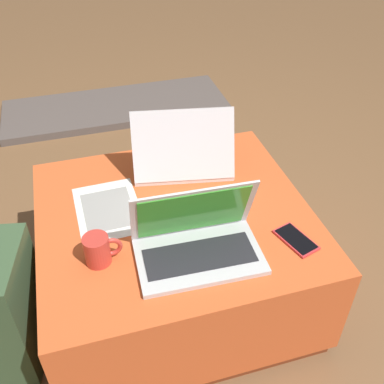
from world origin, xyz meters
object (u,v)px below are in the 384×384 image
Objects in this scene: backpack at (8,310)px; laptop_far at (183,156)px; laptop_near at (197,241)px; coffee_mug at (98,250)px; cell_phone at (296,240)px; paper_sheet at (108,209)px.

laptop_far is at bearing 128.03° from backpack.
laptop_near is 3.36× the size of coffee_mug.
coffee_mug reaches higher than cell_phone.
laptop_near is 0.73× the size of backpack.
laptop_far reaches higher than backpack.
cell_phone is (0.23, -0.47, -0.05)m from laptop_far.
coffee_mug is (0.31, -0.05, 0.24)m from backpack.
cell_phone is 0.62m from paper_sheet.
paper_sheet is at bearing 132.59° from laptop_near.
laptop_far is 2.61× the size of cell_phone.
paper_sheet is at bearing 38.60° from laptop_far.
backpack is 0.45m from paper_sheet.
backpack is at bearing -156.51° from paper_sheet.
backpack is 4.63× the size of coffee_mug.
paper_sheet is (-0.54, 0.31, -0.00)m from cell_phone.
laptop_far is 1.33× the size of paper_sheet.
coffee_mug is at bearing 173.03° from laptop_near.
laptop_far is 3.56× the size of coffee_mug.
laptop_near is 0.44m from laptop_far.
laptop_near is at bearing -24.15° from cell_phone.
cell_phone is 0.94m from backpack.
laptop_near is at bearing 91.97° from backpack.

